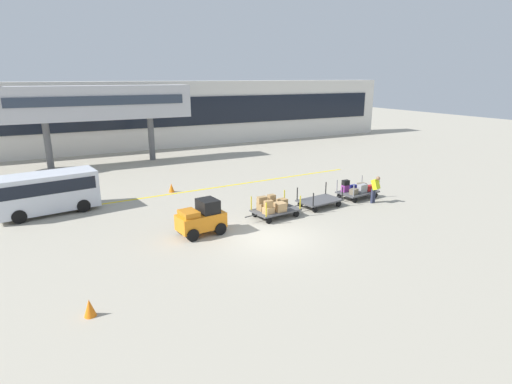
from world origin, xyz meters
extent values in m
plane|color=#A8A08E|center=(0.00, 0.00, 0.00)|extent=(120.00, 120.00, 0.00)
cube|color=yellow|center=(2.03, 9.05, 0.00)|extent=(19.14, 1.16, 0.01)
cube|color=silver|center=(0.00, 26.00, 3.21)|extent=(57.56, 2.40, 6.43)
cube|color=black|center=(0.00, 24.75, 3.53)|extent=(54.68, 0.12, 2.80)
cube|color=#B7B7BC|center=(-4.10, 20.00, 4.89)|extent=(14.28, 2.20, 2.60)
cube|color=#2D3847|center=(-4.10, 18.86, 5.09)|extent=(12.85, 0.08, 0.70)
cylinder|color=#59595B|center=(-8.03, 20.00, 1.80)|extent=(0.50, 0.50, 3.59)
cylinder|color=#59595B|center=(-0.18, 20.00, 1.80)|extent=(0.50, 0.50, 3.59)
cube|color=orange|center=(-2.52, 1.79, 0.63)|extent=(2.21, 1.34, 0.70)
cube|color=black|center=(-2.15, 1.84, 1.28)|extent=(0.91, 1.08, 0.60)
cube|color=orange|center=(-3.09, 1.73, 1.10)|extent=(0.80, 1.01, 0.24)
cylinder|color=black|center=(-3.26, 2.23, 0.28)|extent=(0.58, 0.24, 0.56)
cylinder|color=black|center=(-3.13, 1.20, 0.28)|extent=(0.58, 0.24, 0.56)
cylinder|color=black|center=(-1.90, 2.39, 0.28)|extent=(0.58, 0.24, 0.56)
cylinder|color=black|center=(-1.78, 1.36, 0.28)|extent=(0.58, 0.24, 0.56)
cube|color=#4C4C4F|center=(1.65, 2.29, 0.36)|extent=(2.45, 1.66, 0.08)
cylinder|color=gold|center=(0.53, 2.80, 0.75)|extent=(0.06, 0.06, 0.70)
cylinder|color=gold|center=(0.68, 1.52, 0.75)|extent=(0.06, 0.06, 0.70)
cylinder|color=gold|center=(2.63, 3.05, 0.75)|extent=(0.06, 0.06, 0.70)
cylinder|color=gold|center=(2.78, 1.77, 0.75)|extent=(0.06, 0.06, 0.70)
cylinder|color=black|center=(0.73, 2.78, 0.16)|extent=(0.33, 0.14, 0.32)
cylinder|color=black|center=(0.87, 1.60, 0.16)|extent=(0.33, 0.14, 0.32)
cylinder|color=black|center=(2.44, 2.98, 0.16)|extent=(0.33, 0.14, 0.32)
cylinder|color=black|center=(2.58, 1.80, 0.16)|extent=(0.33, 0.14, 0.32)
cylinder|color=#333333|center=(0.16, 2.11, 0.34)|extent=(0.70, 0.13, 0.05)
cube|color=#9E7A4C|center=(0.99, 2.51, 0.60)|extent=(0.46, 0.48, 0.39)
cube|color=tan|center=(1.01, 1.90, 0.56)|extent=(0.58, 0.51, 0.33)
cube|color=#A87F4C|center=(1.58, 2.59, 0.58)|extent=(0.44, 0.40, 0.36)
cube|color=tan|center=(1.70, 1.96, 0.62)|extent=(0.55, 0.53, 0.44)
cube|color=#A87F4C|center=(2.24, 2.63, 0.59)|extent=(0.51, 0.47, 0.38)
cube|color=#9E7A4C|center=(0.99, 2.51, 0.95)|extent=(0.48, 0.31, 0.31)
cube|color=#A87F4C|center=(1.01, 1.90, 0.89)|extent=(0.43, 0.27, 0.33)
cube|color=#9E7A4C|center=(1.58, 2.59, 0.93)|extent=(0.38, 0.32, 0.35)
cube|color=#4C4C4F|center=(4.63, 2.64, 0.36)|extent=(2.45, 1.66, 0.08)
cylinder|color=black|center=(3.51, 3.15, 0.75)|extent=(0.06, 0.06, 0.70)
cylinder|color=black|center=(3.66, 1.88, 0.75)|extent=(0.06, 0.06, 0.70)
cylinder|color=black|center=(5.61, 3.40, 0.75)|extent=(0.06, 0.06, 0.70)
cylinder|color=black|center=(5.76, 2.12, 0.75)|extent=(0.06, 0.06, 0.70)
cylinder|color=black|center=(3.71, 3.13, 0.16)|extent=(0.33, 0.14, 0.32)
cylinder|color=black|center=(3.85, 1.95, 0.16)|extent=(0.33, 0.14, 0.32)
cylinder|color=black|center=(5.42, 3.33, 0.16)|extent=(0.33, 0.14, 0.32)
cylinder|color=black|center=(5.56, 2.15, 0.16)|extent=(0.33, 0.14, 0.32)
cylinder|color=#333333|center=(3.14, 2.46, 0.34)|extent=(0.70, 0.13, 0.05)
cube|color=#4C4C4F|center=(7.61, 2.99, 0.36)|extent=(2.45, 1.66, 0.08)
cylinder|color=gray|center=(6.49, 3.51, 0.75)|extent=(0.06, 0.06, 0.70)
cylinder|color=gray|center=(6.64, 2.23, 0.75)|extent=(0.06, 0.06, 0.70)
cylinder|color=gray|center=(8.59, 3.76, 0.75)|extent=(0.06, 0.06, 0.70)
cylinder|color=gray|center=(8.74, 2.48, 0.75)|extent=(0.06, 0.06, 0.70)
cylinder|color=black|center=(6.69, 3.48, 0.16)|extent=(0.33, 0.14, 0.32)
cylinder|color=black|center=(6.83, 2.30, 0.16)|extent=(0.33, 0.14, 0.32)
cylinder|color=black|center=(8.40, 3.68, 0.16)|extent=(0.33, 0.14, 0.32)
cylinder|color=black|center=(8.54, 2.50, 0.16)|extent=(0.33, 0.14, 0.32)
cylinder|color=#333333|center=(6.12, 2.82, 0.34)|extent=(0.70, 0.13, 0.05)
cube|color=#8C338C|center=(6.92, 3.27, 0.60)|extent=(0.47, 0.31, 0.40)
cube|color=#726651|center=(6.98, 2.60, 0.56)|extent=(0.50, 0.45, 0.32)
cube|color=navy|center=(7.59, 3.35, 0.55)|extent=(0.44, 0.28, 0.30)
cube|color=#99999E|center=(7.66, 2.67, 0.64)|extent=(0.61, 0.39, 0.48)
cube|color=#726651|center=(8.25, 3.37, 0.57)|extent=(0.48, 0.35, 0.33)
cube|color=red|center=(8.31, 2.77, 0.56)|extent=(0.52, 0.32, 0.32)
cube|color=black|center=(6.92, 3.27, 0.94)|extent=(0.40, 0.29, 0.29)
cylinder|color=#2D334C|center=(7.65, 1.82, 0.41)|extent=(0.16, 0.16, 0.82)
cylinder|color=#2D334C|center=(7.84, 1.88, 0.41)|extent=(0.16, 0.16, 0.82)
cube|color=#D1E51E|center=(7.78, 1.75, 1.09)|extent=(0.51, 0.52, 0.61)
sphere|color=#8C6647|center=(7.81, 1.64, 1.45)|extent=(0.22, 0.22, 0.22)
cube|color=silver|center=(-8.49, 8.33, 1.15)|extent=(5.02, 2.57, 1.90)
cube|color=black|center=(-8.49, 8.33, 1.55)|extent=(4.65, 2.56, 0.64)
cylinder|color=black|center=(-9.84, 7.25, 0.34)|extent=(0.71, 0.34, 0.68)
cylinder|color=black|center=(-6.89, 7.68, 0.34)|extent=(0.71, 0.34, 0.68)
cone|color=orange|center=(-7.76, -2.89, 0.28)|extent=(0.36, 0.36, 0.55)
cone|color=orange|center=(-1.69, 9.28, 0.28)|extent=(0.36, 0.36, 0.55)
camera|label=1|loc=(-8.38, -14.73, 6.90)|focal=28.82mm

